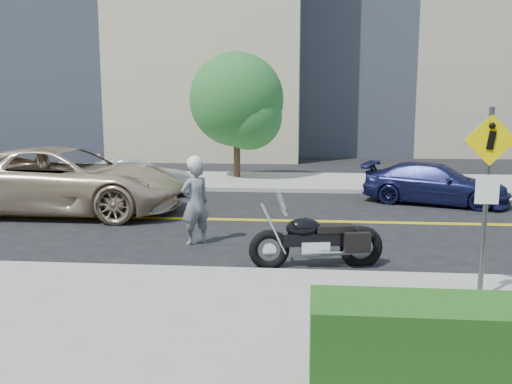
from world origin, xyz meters
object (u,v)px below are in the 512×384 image
object	(u,v)px
pedestrian_sign	(487,185)
motorcycle	(317,228)
motorcyclist	(195,200)
parked_car_silver	(135,178)
suv	(65,180)
parked_car_blue	(435,184)

from	to	relation	value
pedestrian_sign	motorcycle	distance (m)	3.44
motorcyclist	parked_car_silver	xyz separation A→B (m)	(-3.44, 6.26, -0.35)
suv	parked_car_blue	distance (m)	11.62
suv	parked_car_silver	distance (m)	3.24
suv	parked_car_silver	xyz separation A→B (m)	(1.15, 3.01, -0.32)
pedestrian_sign	motorcyclist	bearing A→B (deg)	145.95
suv	parked_car_silver	size ratio (longest dim) A/B	1.75
pedestrian_sign	parked_car_blue	xyz separation A→B (m)	(1.43, 9.44, -1.30)
pedestrian_sign	suv	xyz separation A→B (m)	(-9.88, 6.82, -0.97)
pedestrian_sign	motorcycle	world-z (taller)	pedestrian_sign
motorcyclist	parked_car_blue	size ratio (longest dim) A/B	0.45
motorcycle	parked_car_silver	distance (m)	9.98
motorcyclist	parked_car_silver	bearing A→B (deg)	-100.76
parked_car_silver	motorcyclist	bearing A→B (deg)	-172.96
pedestrian_sign	motorcyclist	xyz separation A→B (m)	(-5.29, 3.58, -0.94)
suv	pedestrian_sign	bearing A→B (deg)	-124.59
pedestrian_sign	motorcyclist	size ratio (longest dim) A/B	1.46
motorcycle	parked_car_silver	world-z (taller)	motorcycle
pedestrian_sign	motorcycle	xyz separation A→B (m)	(-2.53, 2.03, -1.17)
suv	parked_car_silver	world-z (taller)	suv
parked_car_silver	parked_car_blue	size ratio (longest dim) A/B	0.89
pedestrian_sign	parked_car_blue	world-z (taller)	pedestrian_sign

